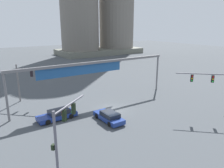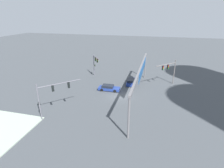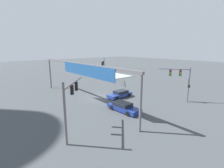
{
  "view_description": "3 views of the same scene",
  "coord_description": "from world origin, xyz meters",
  "px_view_note": "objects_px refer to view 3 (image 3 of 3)",
  "views": [
    {
      "loc": [
        -15.54,
        -23.76,
        11.54
      ],
      "look_at": [
        0.18,
        0.02,
        3.71
      ],
      "focal_mm": 34.76,
      "sensor_mm": 36.0,
      "label": 1
    },
    {
      "loc": [
        32.33,
        6.75,
        15.77
      ],
      "look_at": [
        -0.71,
        -1.83,
        2.16
      ],
      "focal_mm": 28.85,
      "sensor_mm": 36.0,
      "label": 2
    },
    {
      "loc": [
        -22.84,
        16.28,
        8.6
      ],
      "look_at": [
        -1.81,
        -1.42,
        2.55
      ],
      "focal_mm": 26.54,
      "sensor_mm": 36.0,
      "label": 3
    }
  ],
  "objects_px": {
    "sedan_car_waiting_far": "(120,94)",
    "traffic_signal_cross_street": "(103,66)",
    "fire_hydrant_on_curb": "(109,75)",
    "traffic_signal_near_corner": "(182,78)",
    "traffic_signal_opposite_side": "(70,98)",
    "sedan_car_approaching": "(124,107)"
  },
  "relations": [
    {
      "from": "traffic_signal_near_corner",
      "to": "sedan_car_waiting_far",
      "type": "bearing_deg",
      "value": -1.73
    },
    {
      "from": "traffic_signal_near_corner",
      "to": "sedan_car_approaching",
      "type": "bearing_deg",
      "value": 35.8
    },
    {
      "from": "sedan_car_waiting_far",
      "to": "fire_hydrant_on_curb",
      "type": "distance_m",
      "value": 21.85
    },
    {
      "from": "traffic_signal_cross_street",
      "to": "traffic_signal_near_corner",
      "type": "bearing_deg",
      "value": 43.03
    },
    {
      "from": "fire_hydrant_on_curb",
      "to": "sedan_car_approaching",
      "type": "bearing_deg",
      "value": 145.26
    },
    {
      "from": "sedan_car_approaching",
      "to": "sedan_car_waiting_far",
      "type": "relative_size",
      "value": 1.07
    },
    {
      "from": "sedan_car_approaching",
      "to": "fire_hydrant_on_curb",
      "type": "xyz_separation_m",
      "value": [
        23.3,
        -16.16,
        -0.09
      ]
    },
    {
      "from": "traffic_signal_opposite_side",
      "to": "traffic_signal_near_corner",
      "type": "bearing_deg",
      "value": -51.31
    },
    {
      "from": "traffic_signal_near_corner",
      "to": "fire_hydrant_on_curb",
      "type": "relative_size",
      "value": 7.89
    },
    {
      "from": "traffic_signal_opposite_side",
      "to": "sedan_car_approaching",
      "type": "xyz_separation_m",
      "value": [
        1.36,
        -8.46,
        -3.37
      ]
    },
    {
      "from": "traffic_signal_cross_street",
      "to": "sedan_car_waiting_far",
      "type": "distance_m",
      "value": 14.13
    },
    {
      "from": "fire_hydrant_on_curb",
      "to": "traffic_signal_cross_street",
      "type": "bearing_deg",
      "value": 132.66
    },
    {
      "from": "sedan_car_waiting_far",
      "to": "fire_hydrant_on_curb",
      "type": "relative_size",
      "value": 6.56
    },
    {
      "from": "traffic_signal_near_corner",
      "to": "traffic_signal_opposite_side",
      "type": "distance_m",
      "value": 18.43
    },
    {
      "from": "sedan_car_approaching",
      "to": "traffic_signal_opposite_side",
      "type": "bearing_deg",
      "value": -83.92
    },
    {
      "from": "sedan_car_approaching",
      "to": "fire_hydrant_on_curb",
      "type": "relative_size",
      "value": 7.01
    },
    {
      "from": "traffic_signal_cross_street",
      "to": "sedan_car_waiting_far",
      "type": "bearing_deg",
      "value": 17.79
    },
    {
      "from": "traffic_signal_opposite_side",
      "to": "sedan_car_approaching",
      "type": "relative_size",
      "value": 1.17
    },
    {
      "from": "sedan_car_waiting_far",
      "to": "fire_hydrant_on_curb",
      "type": "bearing_deg",
      "value": -124.89
    },
    {
      "from": "sedan_car_waiting_far",
      "to": "traffic_signal_cross_street",
      "type": "bearing_deg",
      "value": -116.31
    },
    {
      "from": "traffic_signal_near_corner",
      "to": "sedan_car_approaching",
      "type": "relative_size",
      "value": 1.12
    },
    {
      "from": "traffic_signal_cross_street",
      "to": "traffic_signal_opposite_side",
      "type": "bearing_deg",
      "value": -1.31
    }
  ]
}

